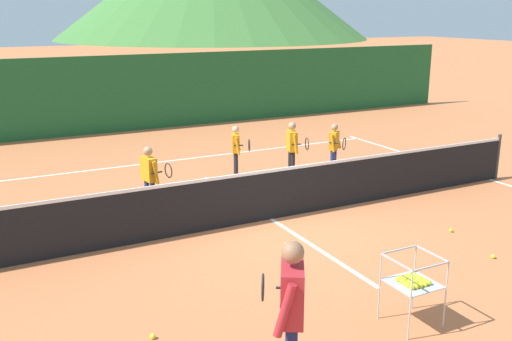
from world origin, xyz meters
TOP-DOWN VIEW (x-y plane):
  - ground_plane at (0.00, 0.00)m, footprint 120.00×120.00m
  - line_baseline_far at (0.00, 5.07)m, footprint 11.60×0.08m
  - line_sideline_east at (5.80, 0.00)m, footprint 0.08×10.85m
  - line_service_center at (0.00, 0.00)m, footprint 0.08×6.37m
  - tennis_net at (0.00, 0.00)m, footprint 12.05×0.08m
  - instructor at (-2.29, -4.56)m, footprint 0.54×0.82m
  - student_0 at (-1.89, 1.39)m, footprint 0.48×0.60m
  - student_1 at (0.68, 2.93)m, footprint 0.41×0.67m
  - student_2 at (1.78, 2.23)m, footprint 0.42×0.70m
  - student_3 at (2.87, 2.10)m, footprint 0.47×0.64m
  - ball_cart at (-0.27, -4.12)m, footprint 0.58×0.58m
  - tennis_ball_0 at (2.26, -3.20)m, footprint 0.07×0.07m
  - tennis_ball_1 at (-3.25, -2.98)m, footprint 0.07×0.07m
  - tennis_ball_2 at (2.52, -2.05)m, footprint 0.07×0.07m
  - tennis_ball_5 at (-0.42, -1.28)m, footprint 0.07×0.07m
  - windscreen_fence at (0.00, 9.45)m, footprint 25.51×0.08m

SIDE VIEW (x-z plane):
  - ground_plane at x=0.00m, z-range 0.00..0.00m
  - line_baseline_far at x=0.00m, z-range 0.00..0.01m
  - line_sideline_east at x=5.80m, z-range 0.00..0.01m
  - line_service_center at x=0.00m, z-range 0.00..0.01m
  - tennis_ball_0 at x=2.26m, z-range 0.00..0.07m
  - tennis_ball_1 at x=-3.25m, z-range 0.00..0.07m
  - tennis_ball_2 at x=2.52m, z-range 0.00..0.07m
  - tennis_ball_5 at x=-0.42m, z-range 0.00..0.07m
  - tennis_net at x=0.00m, z-range -0.03..1.02m
  - ball_cart at x=-0.27m, z-range 0.13..1.03m
  - student_3 at x=2.87m, z-range 0.12..1.34m
  - student_1 at x=0.68m, z-range 0.12..1.34m
  - student_0 at x=-1.89m, z-range 0.13..1.45m
  - student_2 at x=1.78m, z-range 0.13..1.47m
  - instructor at x=-2.29m, z-range 0.17..1.82m
  - windscreen_fence at x=0.00m, z-range 0.00..2.45m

